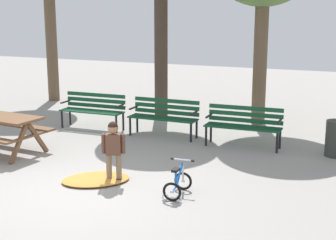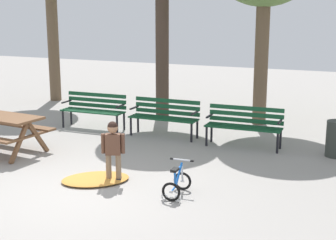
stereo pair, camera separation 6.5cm
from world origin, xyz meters
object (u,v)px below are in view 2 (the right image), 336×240
object	(u,v)px
park_bench_right	(244,123)
child_standing	(113,147)
kids_bicycle	(177,183)
park_bench_far_left	(94,108)
park_bench_left	(165,114)

from	to	relation	value
park_bench_right	child_standing	xyz separation A→B (m)	(-1.40, -3.05, 0.10)
park_bench_right	kids_bicycle	bearing A→B (deg)	-93.09
park_bench_far_left	park_bench_left	world-z (taller)	same
park_bench_far_left	park_bench_right	bearing A→B (deg)	-2.09
park_bench_right	park_bench_far_left	bearing A→B (deg)	177.91
park_bench_far_left	park_bench_left	bearing A→B (deg)	-0.59
kids_bicycle	park_bench_left	bearing A→B (deg)	117.43
child_standing	park_bench_left	bearing A→B (deg)	98.88
park_bench_left	kids_bicycle	size ratio (longest dim) A/B	2.79
park_bench_left	kids_bicycle	bearing A→B (deg)	-62.57
park_bench_far_left	kids_bicycle	bearing A→B (deg)	-42.66
park_bench_far_left	park_bench_right	world-z (taller)	same
park_bench_far_left	kids_bicycle	xyz separation A→B (m)	(3.63, -3.34, -0.31)
park_bench_left	child_standing	size ratio (longest dim) A/B	1.53
park_bench_far_left	park_bench_left	size ratio (longest dim) A/B	1.01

